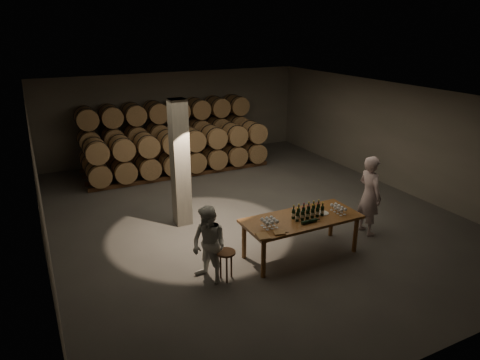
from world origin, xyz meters
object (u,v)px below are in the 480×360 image
plate (323,213)px  person_woman (209,245)px  tasting_table (301,222)px  notebook_near (279,233)px  person_man (369,195)px  stool (226,257)px  bottle_cluster (308,212)px

plate → person_woman: 2.74m
tasting_table → notebook_near: bearing=-152.9°
plate → person_man: size_ratio=0.14×
plate → stool: plate is taller
tasting_table → person_woman: (-2.20, -0.06, -0.00)m
bottle_cluster → notebook_near: bottle_cluster is taller
plate → person_woman: bearing=-179.2°
stool → person_man: person_man is taller
tasting_table → person_woman: bearing=-178.4°
bottle_cluster → plate: bottle_cluster is taller
plate → stool: bearing=-176.5°
stool → plate: bearing=3.5°
bottle_cluster → notebook_near: bearing=-158.0°
tasting_table → person_woman: size_ratio=1.63×
plate → person_woman: size_ratio=0.17×
person_man → person_woman: size_ratio=1.23×
notebook_near → person_woman: (-1.38, 0.36, -0.12)m
plate → stool: 2.46m
plate → notebook_near: bearing=-163.8°
tasting_table → bottle_cluster: bearing=-13.4°
person_man → notebook_near: bearing=104.4°
tasting_table → stool: (-1.88, -0.17, -0.28)m
notebook_near → stool: (-1.06, 0.25, -0.40)m
notebook_near → person_woman: 1.43m
tasting_table → plate: (0.54, -0.02, 0.11)m
person_woman → person_man: bearing=68.5°
plate → notebook_near: (-1.36, -0.40, 0.01)m
tasting_table → plate: size_ratio=9.69×
bottle_cluster → stool: (-2.02, -0.14, -0.50)m
stool → person_man: bearing=4.9°
bottle_cluster → person_man: 1.93m
bottle_cluster → person_man: person_man is taller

